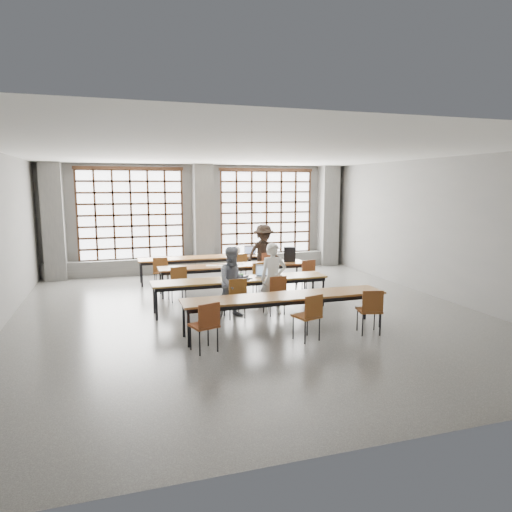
% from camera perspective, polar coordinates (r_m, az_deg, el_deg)
% --- Properties ---
extents(floor, '(11.00, 11.00, 0.00)m').
position_cam_1_polar(floor, '(10.28, -0.96, -7.08)').
color(floor, '#52524F').
rests_on(floor, ground).
extents(ceiling, '(11.00, 11.00, 0.00)m').
position_cam_1_polar(ceiling, '(9.91, -1.02, 12.77)').
color(ceiling, silver).
rests_on(ceiling, floor).
extents(wall_back, '(10.00, 0.00, 10.00)m').
position_cam_1_polar(wall_back, '(15.28, -6.84, 4.73)').
color(wall_back, '#626260').
rests_on(wall_back, floor).
extents(wall_front, '(10.00, 0.00, 10.00)m').
position_cam_1_polar(wall_front, '(4.98, 17.21, -3.87)').
color(wall_front, '#626260').
rests_on(wall_front, floor).
extents(wall_right, '(0.00, 11.00, 11.00)m').
position_cam_1_polar(wall_right, '(12.32, 21.97, 3.21)').
color(wall_right, '#626260').
rests_on(wall_right, floor).
extents(column_left, '(0.60, 0.55, 3.50)m').
position_cam_1_polar(column_left, '(14.84, -24.00, 3.92)').
color(column_left, '#585855').
rests_on(column_left, floor).
extents(column_mid, '(0.60, 0.55, 3.50)m').
position_cam_1_polar(column_mid, '(15.01, -6.64, 4.66)').
color(column_mid, '#585855').
rests_on(column_mid, floor).
extents(column_right, '(0.60, 0.55, 3.50)m').
position_cam_1_polar(column_right, '(16.45, 9.01, 4.96)').
color(column_right, '#585855').
rests_on(column_right, floor).
extents(window_left, '(3.32, 0.12, 3.00)m').
position_cam_1_polar(window_left, '(14.95, -15.33, 4.97)').
color(window_left, white).
rests_on(window_left, wall_back).
extents(window_right, '(3.32, 0.12, 3.00)m').
position_cam_1_polar(window_right, '(15.76, 1.31, 5.46)').
color(window_right, white).
rests_on(window_right, wall_back).
extents(sill_ledge, '(9.80, 0.35, 0.50)m').
position_cam_1_polar(sill_ledge, '(15.26, -6.60, -0.94)').
color(sill_ledge, '#585855').
rests_on(sill_ledge, floor).
extents(desk_row_a, '(4.00, 0.70, 0.73)m').
position_cam_1_polar(desk_row_a, '(13.61, -6.12, -0.35)').
color(desk_row_a, brown).
rests_on(desk_row_a, floor).
extents(desk_row_b, '(4.00, 0.70, 0.73)m').
position_cam_1_polar(desk_row_b, '(12.16, -2.73, -1.39)').
color(desk_row_b, brown).
rests_on(desk_row_b, floor).
extents(desk_row_c, '(4.00, 0.70, 0.73)m').
position_cam_1_polar(desk_row_c, '(10.36, -1.89, -3.17)').
color(desk_row_c, brown).
rests_on(desk_row_c, floor).
extents(desk_row_d, '(4.00, 0.70, 0.73)m').
position_cam_1_polar(desk_row_d, '(8.81, 3.71, -5.32)').
color(desk_row_d, brown).
rests_on(desk_row_d, floor).
extents(chair_back_left, '(0.50, 0.50, 0.88)m').
position_cam_1_polar(chair_back_left, '(12.81, -11.78, -1.63)').
color(chair_back_left, brown).
rests_on(chair_back_left, floor).
extents(chair_back_mid, '(0.48, 0.48, 0.88)m').
position_cam_1_polar(chair_back_mid, '(13.21, -2.11, -1.14)').
color(chair_back_mid, brown).
rests_on(chair_back_mid, floor).
extents(chair_back_right, '(0.51, 0.51, 0.88)m').
position_cam_1_polar(chair_back_right, '(13.44, 1.20, -0.97)').
color(chair_back_right, maroon).
rests_on(chair_back_right, floor).
extents(chair_mid_left, '(0.47, 0.47, 0.88)m').
position_cam_1_polar(chair_mid_left, '(11.28, -9.76, -2.98)').
color(chair_mid_left, brown).
rests_on(chair_mid_left, floor).
extents(chair_mid_centre, '(0.53, 0.53, 0.88)m').
position_cam_1_polar(chair_mid_centre, '(11.71, 0.06, -2.42)').
color(chair_mid_centre, brown).
rests_on(chair_mid_centre, floor).
extents(chair_mid_right, '(0.47, 0.47, 0.88)m').
position_cam_1_polar(chair_mid_right, '(12.19, 6.29, -2.03)').
color(chair_mid_right, brown).
rests_on(chair_mid_right, floor).
extents(chair_front_left, '(0.47, 0.47, 0.88)m').
position_cam_1_polar(chair_front_left, '(9.73, -2.55, -4.74)').
color(chair_front_left, brown).
rests_on(chair_front_left, floor).
extents(chair_front_right, '(0.47, 0.48, 0.88)m').
position_cam_1_polar(chair_front_right, '(9.99, 2.47, -4.38)').
color(chair_front_right, brown).
rests_on(chair_front_right, floor).
extents(chair_near_left, '(0.52, 0.53, 0.88)m').
position_cam_1_polar(chair_near_left, '(7.82, -6.28, -8.17)').
color(chair_near_left, brown).
rests_on(chair_near_left, floor).
extents(chair_near_mid, '(0.52, 0.52, 0.88)m').
position_cam_1_polar(chair_near_mid, '(8.37, 6.68, -7.03)').
color(chair_near_mid, brown).
rests_on(chair_near_mid, floor).
extents(chair_near_right, '(0.50, 0.51, 0.88)m').
position_cam_1_polar(chair_near_right, '(8.94, 14.12, -6.21)').
color(chair_near_right, brown).
rests_on(chair_near_right, floor).
extents(student_male, '(0.63, 0.48, 1.57)m').
position_cam_1_polar(student_male, '(10.05, 2.17, -2.84)').
color(student_male, white).
rests_on(student_male, floor).
extents(student_female, '(0.76, 0.61, 1.53)m').
position_cam_1_polar(student_female, '(9.80, -2.81, -3.29)').
color(student_female, '#172547').
rests_on(student_female, floor).
extents(student_back, '(1.18, 0.81, 1.69)m').
position_cam_1_polar(student_back, '(13.51, 0.96, 0.40)').
color(student_back, black).
rests_on(student_back, floor).
extents(laptop_front, '(0.44, 0.40, 0.26)m').
position_cam_1_polar(laptop_front, '(10.60, 0.92, -2.20)').
color(laptop_front, '#B9B9BE').
rests_on(laptop_front, desk_row_c).
extents(laptop_back, '(0.43, 0.39, 0.26)m').
position_cam_1_polar(laptop_back, '(14.02, -0.73, 0.49)').
color(laptop_back, '#B6B6BB').
rests_on(laptop_back, desk_row_a).
extents(mouse, '(0.11, 0.09, 0.04)m').
position_cam_1_polar(mouse, '(10.62, 3.09, -2.43)').
color(mouse, white).
rests_on(mouse, desk_row_c).
extents(green_box, '(0.26, 0.15, 0.09)m').
position_cam_1_polar(green_box, '(10.40, -2.28, -2.50)').
color(green_box, green).
rests_on(green_box, desk_row_c).
extents(phone, '(0.14, 0.10, 0.01)m').
position_cam_1_polar(phone, '(10.30, -0.78, -2.82)').
color(phone, black).
rests_on(phone, desk_row_c).
extents(paper_sheet_a, '(0.34, 0.27, 0.00)m').
position_cam_1_polar(paper_sheet_a, '(12.07, -5.55, -1.19)').
color(paper_sheet_a, white).
rests_on(paper_sheet_a, desk_row_b).
extents(paper_sheet_b, '(0.35, 0.30, 0.00)m').
position_cam_1_polar(paper_sheet_b, '(12.03, -4.06, -1.19)').
color(paper_sheet_b, white).
rests_on(paper_sheet_b, desk_row_b).
extents(paper_sheet_c, '(0.30, 0.21, 0.00)m').
position_cam_1_polar(paper_sheet_c, '(12.18, -2.28, -1.06)').
color(paper_sheet_c, white).
rests_on(paper_sheet_c, desk_row_b).
extents(backpack, '(0.37, 0.30, 0.40)m').
position_cam_1_polar(backpack, '(12.66, 4.22, 0.21)').
color(backpack, black).
rests_on(backpack, desk_row_b).
extents(plastic_bag, '(0.29, 0.24, 0.29)m').
position_cam_1_polar(plastic_bag, '(13.83, -2.51, 0.71)').
color(plastic_bag, white).
rests_on(plastic_bag, desk_row_a).
extents(red_pouch, '(0.21, 0.11, 0.06)m').
position_cam_1_polar(red_pouch, '(7.89, -6.55, -8.28)').
color(red_pouch, maroon).
rests_on(red_pouch, chair_near_left).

